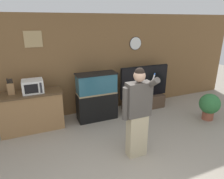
# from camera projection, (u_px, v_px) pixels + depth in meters

# --- Properties ---
(wall_back_paneled) EXTENTS (10.00, 0.08, 2.60)m
(wall_back_paneled) POSITION_uv_depth(u_px,v_px,m) (81.00, 66.00, 5.19)
(wall_back_paneled) COLOR brown
(wall_back_paneled) RESTS_ON ground_plane
(counter_island) EXTENTS (1.39, 0.56, 0.91)m
(counter_island) POSITION_uv_depth(u_px,v_px,m) (32.00, 111.00, 4.58)
(counter_island) COLOR olive
(counter_island) RESTS_ON ground_plane
(microwave) EXTENTS (0.44, 0.38, 0.29)m
(microwave) POSITION_uv_depth(u_px,v_px,m) (33.00, 86.00, 4.43)
(microwave) COLOR white
(microwave) RESTS_ON counter_island
(knife_block) EXTENTS (0.14, 0.09, 0.36)m
(knife_block) POSITION_uv_depth(u_px,v_px,m) (11.00, 88.00, 4.29)
(knife_block) COLOR olive
(knife_block) RESTS_ON counter_island
(aquarium_on_stand) EXTENTS (1.01, 0.41, 1.22)m
(aquarium_on_stand) POSITION_uv_depth(u_px,v_px,m) (97.00, 97.00, 5.04)
(aquarium_on_stand) COLOR black
(aquarium_on_stand) RESTS_ON ground_plane
(tv_on_stand) EXTENTS (1.47, 0.40, 1.26)m
(tv_on_stand) POSITION_uv_depth(u_px,v_px,m) (144.00, 96.00, 5.73)
(tv_on_stand) COLOR #4C3828
(tv_on_stand) RESTS_ON ground_plane
(person_standing) EXTENTS (0.53, 0.40, 1.70)m
(person_standing) POSITION_uv_depth(u_px,v_px,m) (137.00, 112.00, 3.55)
(person_standing) COLOR #BCAD89
(person_standing) RESTS_ON ground_plane
(potted_plant) EXTENTS (0.51, 0.51, 0.69)m
(potted_plant) POSITION_uv_depth(u_px,v_px,m) (209.00, 105.00, 5.07)
(potted_plant) COLOR brown
(potted_plant) RESTS_ON ground_plane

